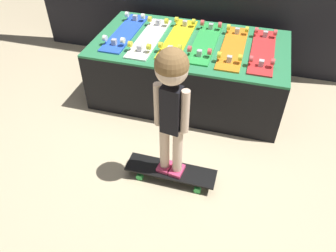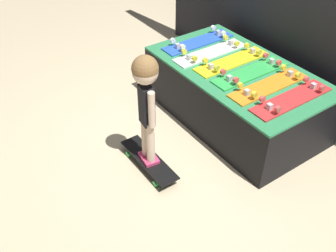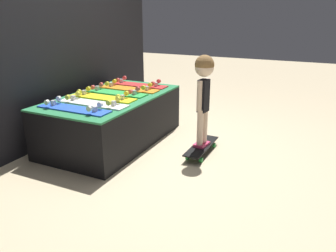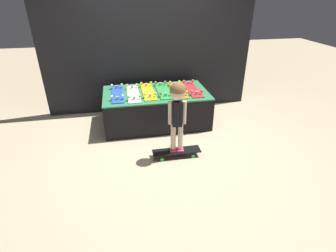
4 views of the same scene
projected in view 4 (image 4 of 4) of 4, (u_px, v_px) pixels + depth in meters
name	position (u px, v px, depth m)	size (l,w,h in m)	color
ground_plane	(162.00, 139.00, 4.09)	(16.00, 16.00, 0.00)	beige
back_wall	(149.00, 46.00, 4.64)	(3.77, 0.10, 2.37)	black
display_rack	(156.00, 108.00, 4.47)	(1.72, 0.97, 0.56)	black
skateboard_blue_on_rack	(117.00, 93.00, 4.24)	(0.20, 0.80, 0.09)	blue
skateboard_white_on_rack	(133.00, 93.00, 4.24)	(0.20, 0.80, 0.09)	white
skateboard_yellow_on_rack	(148.00, 91.00, 4.33)	(0.20, 0.80, 0.09)	yellow
skateboard_green_on_rack	(163.00, 90.00, 4.38)	(0.20, 0.80, 0.09)	green
skateboard_orange_on_rack	(178.00, 90.00, 4.39)	(0.20, 0.80, 0.09)	orange
skateboard_red_on_rack	(192.00, 89.00, 4.44)	(0.20, 0.80, 0.09)	red
skateboard_on_floor	(177.00, 152.00, 3.65)	(0.67, 0.18, 0.09)	black
child	(177.00, 105.00, 3.32)	(0.24, 0.20, 0.99)	#E03D6B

